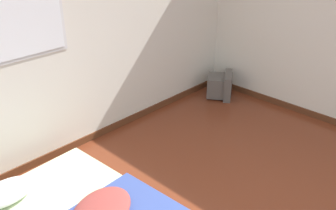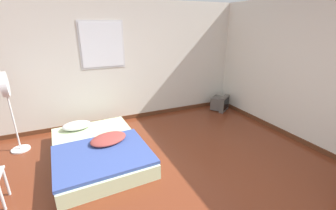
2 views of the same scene
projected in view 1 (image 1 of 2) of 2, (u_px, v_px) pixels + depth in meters
name	position (u px, v px, depth m)	size (l,w,h in m)	color
wall_back	(57.00, 45.00, 3.96)	(7.95, 0.08, 2.60)	silver
crt_tv	(221.00, 85.00, 5.76)	(0.55, 0.53, 0.38)	#56514C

